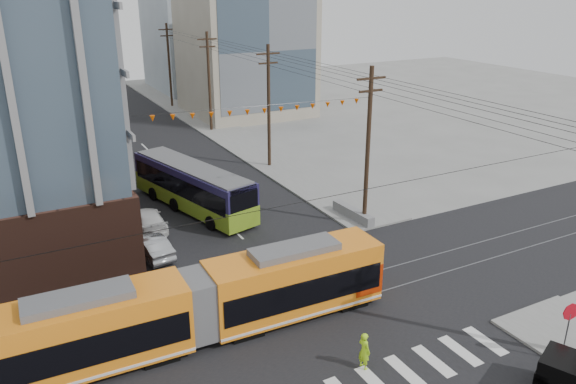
% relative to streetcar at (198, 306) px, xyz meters
% --- Properties ---
extents(ground, '(160.00, 160.00, 0.00)m').
position_rel_streetcar_xyz_m(ground, '(6.33, -3.49, -1.84)').
color(ground, slate).
extents(bg_bldg_ne_near, '(14.00, 14.00, 16.00)m').
position_rel_streetcar_xyz_m(bg_bldg_ne_near, '(22.33, 44.51, 6.16)').
color(bg_bldg_ne_near, gray).
rests_on(bg_bldg_ne_near, ground).
extents(bg_bldg_ne_far, '(16.00, 16.00, 14.00)m').
position_rel_streetcar_xyz_m(bg_bldg_ne_far, '(24.33, 64.51, 5.16)').
color(bg_bldg_ne_far, '#8C99A5').
rests_on(bg_bldg_ne_far, ground).
extents(utility_pole_far, '(0.30, 0.30, 11.00)m').
position_rel_streetcar_xyz_m(utility_pole_far, '(14.83, 52.51, 3.66)').
color(utility_pole_far, black).
rests_on(utility_pole_far, ground).
extents(streetcar, '(19.16, 3.12, 3.68)m').
position_rel_streetcar_xyz_m(streetcar, '(0.00, 0.00, 0.00)').
color(streetcar, orange).
rests_on(streetcar, ground).
extents(city_bus, '(5.69, 12.63, 3.50)m').
position_rel_streetcar_xyz_m(city_bus, '(5.23, 15.93, -0.09)').
color(city_bus, '#211B47').
rests_on(city_bus, ground).
extents(parked_car_silver, '(2.08, 4.45, 1.41)m').
position_rel_streetcar_xyz_m(parked_car_silver, '(0.30, 9.68, -1.14)').
color(parked_car_silver, '#999CA0').
rests_on(parked_car_silver, ground).
extents(parked_car_white, '(2.24, 4.98, 1.42)m').
position_rel_streetcar_xyz_m(parked_car_white, '(1.22, 13.72, -1.13)').
color(parked_car_white, silver).
rests_on(parked_car_white, ground).
extents(parked_car_grey, '(3.42, 4.90, 1.24)m').
position_rel_streetcar_xyz_m(parked_car_grey, '(0.65, 20.62, -1.22)').
color(parked_car_grey, '#565965').
rests_on(parked_car_grey, ground).
extents(pedestrian, '(0.49, 0.69, 1.78)m').
position_rel_streetcar_xyz_m(pedestrian, '(5.67, -5.37, -0.95)').
color(pedestrian, '#A6E319').
rests_on(pedestrian, ground).
extents(stop_sign, '(0.99, 0.99, 2.78)m').
position_rel_streetcar_xyz_m(stop_sign, '(13.81, -9.17, -0.45)').
color(stop_sign, '#B80816').
rests_on(stop_sign, ground).
extents(jersey_barrier, '(1.14, 4.17, 0.82)m').
position_rel_streetcar_xyz_m(jersey_barrier, '(14.63, 8.61, -1.43)').
color(jersey_barrier, gray).
rests_on(jersey_barrier, ground).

